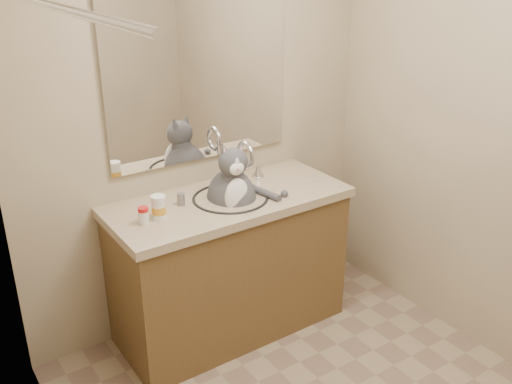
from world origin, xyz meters
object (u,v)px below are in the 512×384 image
Objects in this scene: pill_bottle_redcap at (144,216)px; pill_bottle_orange at (159,208)px; cat at (233,196)px; grey_canister at (181,199)px.

pill_bottle_orange reaches higher than pill_bottle_redcap.
cat is at bearing 2.77° from pill_bottle_redcap.
cat is 4.24× the size of pill_bottle_orange.
pill_bottle_redcap is 1.36× the size of grey_canister.
cat is 0.53m from pill_bottle_redcap.
pill_bottle_orange is 0.19m from grey_canister.
pill_bottle_redcap reaches higher than grey_canister.
pill_bottle_redcap is at bearing -172.96° from pill_bottle_orange.
pill_bottle_orange reaches higher than grey_canister.
pill_bottle_redcap is at bearing -162.60° from cat.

